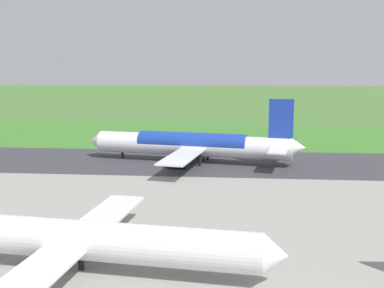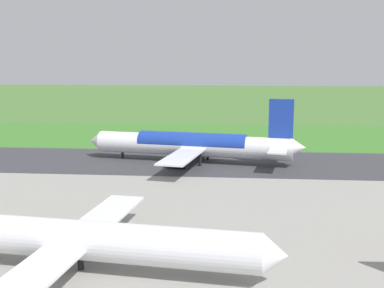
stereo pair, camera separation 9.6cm
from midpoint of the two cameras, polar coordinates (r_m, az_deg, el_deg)
name	(u,v)px [view 1 (the left image)]	position (r m, az deg, el deg)	size (l,w,h in m)	color
ground_plane	(186,162)	(115.78, -0.80, -2.18)	(800.00, 800.00, 0.00)	#477233
runway_asphalt	(186,162)	(115.78, -0.80, -2.17)	(600.00, 30.78, 0.06)	#38383D
grass_verge_foreground	(196,141)	(147.15, 0.48, 0.38)	(600.00, 80.00, 0.04)	#3C782B
airliner_main	(194,145)	(114.72, 0.16, -0.08)	(53.96, 44.38, 15.88)	white
airliner_parked_mid	(78,239)	(57.40, -13.60, -11.04)	(47.49, 38.94, 13.86)	white
no_stopping_sign	(132,136)	(146.11, -7.29, 0.92)	(0.60, 0.10, 2.95)	slate
traffic_cone_orange	(110,140)	(149.81, -9.86, 0.51)	(0.40, 0.40, 0.55)	orange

